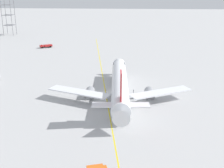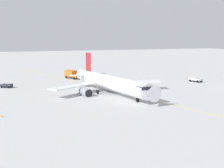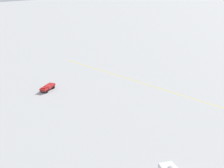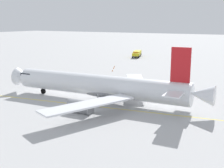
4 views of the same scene
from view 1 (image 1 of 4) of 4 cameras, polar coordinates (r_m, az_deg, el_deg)
ground_plane at (r=76.67m, az=-1.10°, el=-1.79°), size 600.00×600.00×0.00m
airliner_main at (r=73.29m, az=1.50°, el=-0.39°), size 35.23×40.90×10.97m
ops_pickup_truck at (r=137.40m, az=-12.63°, el=7.20°), size 5.55×4.48×1.41m
taxiway_centreline at (r=72.03m, az=-0.98°, el=-3.15°), size 26.95×174.13×0.01m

